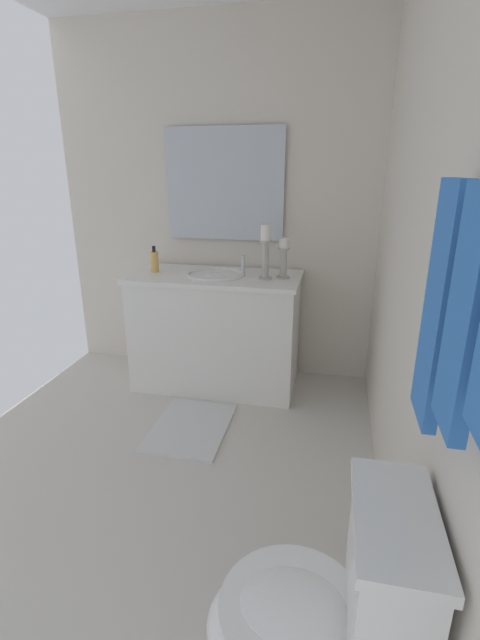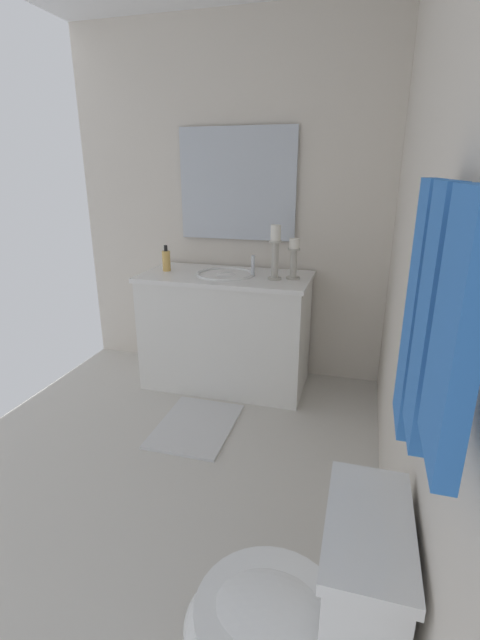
% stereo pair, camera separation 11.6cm
% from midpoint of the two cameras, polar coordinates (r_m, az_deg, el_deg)
% --- Properties ---
extents(floor, '(2.82, 2.31, 0.02)m').
position_cam_midpoint_polar(floor, '(2.44, -10.02, -19.01)').
color(floor, beige).
rests_on(floor, ground).
extents(wall_back, '(2.82, 0.04, 2.45)m').
position_cam_midpoint_polar(wall_back, '(1.75, 24.21, 8.93)').
color(wall_back, silver).
rests_on(wall_back, ground).
extents(wall_left, '(0.04, 2.31, 2.45)m').
position_cam_midpoint_polar(wall_left, '(3.26, -0.30, 14.41)').
color(wall_left, silver).
rests_on(wall_left, ground).
extents(vanity_cabinet, '(0.58, 1.15, 0.81)m').
position_cam_midpoint_polar(vanity_cabinet, '(3.11, -0.72, -1.34)').
color(vanity_cabinet, white).
rests_on(vanity_cabinet, ground).
extents(sink_basin, '(0.40, 0.40, 0.24)m').
position_cam_midpoint_polar(sink_basin, '(3.00, -0.73, 5.19)').
color(sink_basin, white).
rests_on(sink_basin, vanity_cabinet).
extents(mirror, '(0.02, 0.83, 0.75)m').
position_cam_midpoint_polar(mirror, '(3.19, 0.71, 17.14)').
color(mirror, silver).
extents(candle_holder_tall, '(0.09, 0.09, 0.26)m').
position_cam_midpoint_polar(candle_holder_tall, '(2.88, 8.13, 7.94)').
color(candle_holder_tall, '#B7B2A5').
rests_on(candle_holder_tall, vanity_cabinet).
extents(candle_holder_short, '(0.09, 0.09, 0.35)m').
position_cam_midpoint_polar(candle_holder_short, '(2.84, 5.77, 8.93)').
color(candle_holder_short, '#B7B2A5').
rests_on(candle_holder_short, vanity_cabinet).
extents(soap_bottle, '(0.06, 0.06, 0.18)m').
position_cam_midpoint_polar(soap_bottle, '(3.13, -8.48, 7.65)').
color(soap_bottle, '#E5B259').
rests_on(soap_bottle, vanity_cabinet).
extents(toilet, '(0.39, 0.54, 0.75)m').
position_cam_midpoint_polar(toilet, '(1.39, 9.91, -34.69)').
color(toilet, white).
rests_on(toilet, ground).
extents(towel_bar, '(0.60, 0.02, 0.02)m').
position_cam_midpoint_polar(towel_bar, '(0.79, 30.71, 13.83)').
color(towel_bar, silver).
extents(towel_near_vanity, '(0.17, 0.03, 0.53)m').
position_cam_midpoint_polar(towel_near_vanity, '(1.02, 24.88, 1.04)').
color(towel_near_vanity, blue).
rests_on(towel_near_vanity, towel_bar).
extents(towel_center, '(0.15, 0.03, 0.44)m').
position_cam_midpoint_polar(towel_center, '(0.82, 27.19, 0.07)').
color(towel_center, blue).
rests_on(towel_center, towel_bar).
extents(towel_near_corner, '(0.16, 0.03, 0.35)m').
position_cam_midpoint_polar(towel_near_corner, '(0.62, 30.96, -1.61)').
color(towel_near_corner, blue).
rests_on(towel_near_corner, towel_bar).
extents(bath_mat, '(0.60, 0.44, 0.02)m').
position_cam_midpoint_polar(bath_mat, '(2.75, -4.50, -13.49)').
color(bath_mat, silver).
rests_on(bath_mat, ground).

